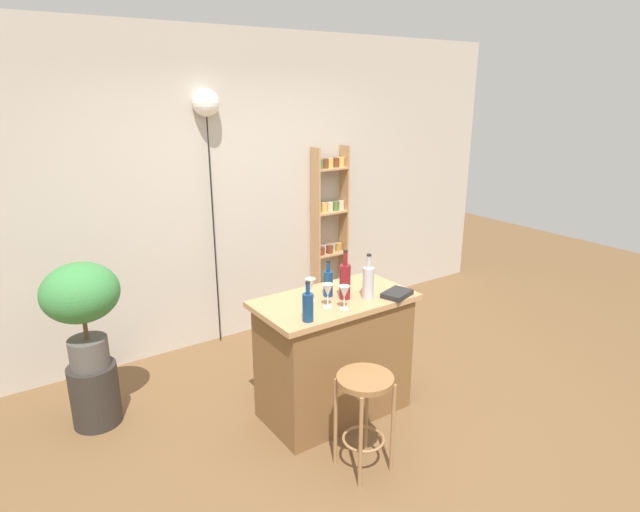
# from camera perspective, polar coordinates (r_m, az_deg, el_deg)

# --- Properties ---
(ground) EXTENTS (12.00, 12.00, 0.00)m
(ground) POSITION_cam_1_polar(r_m,az_deg,el_deg) (3.94, 4.14, -18.13)
(ground) COLOR brown
(back_wall) EXTENTS (6.40, 0.10, 2.80)m
(back_wall) POSITION_cam_1_polar(r_m,az_deg,el_deg) (4.95, -9.76, 6.88)
(back_wall) COLOR #BCB2A3
(back_wall) RESTS_ON ground
(kitchen_counter) EXTENTS (1.11, 0.61, 0.90)m
(kitchen_counter) POSITION_cam_1_polar(r_m,az_deg,el_deg) (3.90, 1.50, -10.61)
(kitchen_counter) COLOR brown
(kitchen_counter) RESTS_ON ground
(bar_stool) EXTENTS (0.35, 0.35, 0.64)m
(bar_stool) POSITION_cam_1_polar(r_m,az_deg,el_deg) (3.36, 4.80, -15.14)
(bar_stool) COLOR #997047
(bar_stool) RESTS_ON ground
(spice_shelf) EXTENTS (0.37, 0.15, 1.76)m
(spice_shelf) POSITION_cam_1_polar(r_m,az_deg,el_deg) (5.44, 1.07, 2.98)
(spice_shelf) COLOR tan
(spice_shelf) RESTS_ON ground
(plant_stool) EXTENTS (0.33, 0.33, 0.45)m
(plant_stool) POSITION_cam_1_polar(r_m,az_deg,el_deg) (4.20, -22.97, -13.49)
(plant_stool) COLOR #2D2823
(plant_stool) RESTS_ON ground
(potted_plant) EXTENTS (0.51, 0.46, 0.75)m
(potted_plant) POSITION_cam_1_polar(r_m,az_deg,el_deg) (3.90, -24.21, -4.41)
(potted_plant) COLOR #514C47
(potted_plant) RESTS_ON plant_stool
(bottle_sauce_amber) EXTENTS (0.07, 0.07, 0.26)m
(bottle_sauce_amber) POSITION_cam_1_polar(r_m,az_deg,el_deg) (3.71, 0.88, -2.88)
(bottle_sauce_amber) COLOR navy
(bottle_sauce_amber) RESTS_ON kitchen_counter
(bottle_olive_oil) EXTENTS (0.07, 0.07, 0.26)m
(bottle_olive_oil) POSITION_cam_1_polar(r_m,az_deg,el_deg) (3.32, -1.31, -5.40)
(bottle_olive_oil) COLOR navy
(bottle_olive_oil) RESTS_ON kitchen_counter
(bottle_wine_red) EXTENTS (0.08, 0.08, 0.32)m
(bottle_wine_red) POSITION_cam_1_polar(r_m,az_deg,el_deg) (3.68, 5.19, -2.76)
(bottle_wine_red) COLOR #B2B2B7
(bottle_wine_red) RESTS_ON kitchen_counter
(bottle_spirits_clear) EXTENTS (0.08, 0.08, 0.35)m
(bottle_spirits_clear) POSITION_cam_1_polar(r_m,az_deg,el_deg) (3.66, 2.70, -2.63)
(bottle_spirits_clear) COLOR maroon
(bottle_spirits_clear) RESTS_ON kitchen_counter
(wine_glass_left) EXTENTS (0.07, 0.07, 0.16)m
(wine_glass_left) POSITION_cam_1_polar(r_m,az_deg,el_deg) (3.49, 2.62, -3.95)
(wine_glass_left) COLOR silver
(wine_glass_left) RESTS_ON kitchen_counter
(wine_glass_center) EXTENTS (0.07, 0.07, 0.16)m
(wine_glass_center) POSITION_cam_1_polar(r_m,az_deg,el_deg) (3.52, 0.84, -3.75)
(wine_glass_center) COLOR silver
(wine_glass_center) RESTS_ON kitchen_counter
(wine_glass_right) EXTENTS (0.07, 0.07, 0.16)m
(wine_glass_right) POSITION_cam_1_polar(r_m,az_deg,el_deg) (3.61, -1.04, -3.14)
(wine_glass_right) COLOR silver
(wine_glass_right) RESTS_ON kitchen_counter
(cookbook) EXTENTS (0.25, 0.21, 0.03)m
(cookbook) POSITION_cam_1_polar(r_m,az_deg,el_deg) (3.77, 8.26, -4.03)
(cookbook) COLOR black
(cookbook) RESTS_ON kitchen_counter
(pendant_globe_light) EXTENTS (0.23, 0.23, 2.29)m
(pendant_globe_light) POSITION_cam_1_polar(r_m,az_deg,el_deg) (4.69, -12.12, 15.42)
(pendant_globe_light) COLOR black
(pendant_globe_light) RESTS_ON ground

